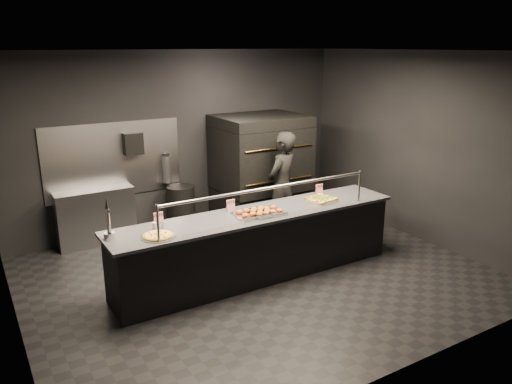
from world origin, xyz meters
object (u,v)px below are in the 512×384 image
at_px(towel_dispenser, 133,144).
at_px(worker, 282,186).
at_px(slider_tray_a, 253,213).
at_px(trash_bin, 181,208).
at_px(fire_extinguisher, 167,169).
at_px(pizza_oven, 260,169).
at_px(beer_tap, 109,227).
at_px(square_pizza, 321,199).
at_px(slider_tray_b, 267,212).
at_px(prep_shelf, 96,217).
at_px(service_counter, 258,244).
at_px(round_pizza, 158,236).

distance_m(towel_dispenser, worker, 2.49).
bearing_deg(slider_tray_a, trash_bin, 92.54).
bearing_deg(fire_extinguisher, slider_tray_a, -84.17).
distance_m(pizza_oven, slider_tray_a, 2.34).
height_order(beer_tap, worker, worker).
relative_size(square_pizza, worker, 0.27).
distance_m(fire_extinguisher, square_pizza, 2.78).
relative_size(slider_tray_a, slider_tray_b, 1.09).
distance_m(prep_shelf, slider_tray_a, 2.85).
relative_size(beer_tap, slider_tray_b, 0.97).
distance_m(fire_extinguisher, slider_tray_b, 2.53).
bearing_deg(square_pizza, service_counter, -179.59).
bearing_deg(pizza_oven, prep_shelf, 171.46).
bearing_deg(worker, trash_bin, -68.91).
height_order(slider_tray_b, worker, worker).
xyz_separation_m(service_counter, worker, (1.07, 1.02, 0.42)).
relative_size(pizza_oven, slider_tray_b, 3.71).
bearing_deg(pizza_oven, service_counter, -122.27).
relative_size(prep_shelf, fire_extinguisher, 2.38).
relative_size(square_pizza, trash_bin, 0.61).
bearing_deg(beer_tap, prep_shelf, 81.09).
height_order(beer_tap, square_pizza, beer_tap).
bearing_deg(round_pizza, fire_extinguisher, 66.65).
distance_m(service_counter, slider_tray_a, 0.50).
height_order(pizza_oven, prep_shelf, pizza_oven).
relative_size(fire_extinguisher, beer_tap, 1.01).
bearing_deg(pizza_oven, trash_bin, 167.88).
distance_m(slider_tray_a, slider_tray_b, 0.18).
height_order(fire_extinguisher, round_pizza, fire_extinguisher).
distance_m(pizza_oven, prep_shelf, 2.88).
relative_size(towel_dispenser, beer_tap, 0.70).
bearing_deg(square_pizza, trash_bin, 119.93).
height_order(slider_tray_a, worker, worker).
bearing_deg(towel_dispenser, square_pizza, -50.52).
distance_m(service_counter, square_pizza, 1.16).
relative_size(towel_dispenser, trash_bin, 0.45).
height_order(service_counter, pizza_oven, pizza_oven).
bearing_deg(fire_extinguisher, slider_tray_b, -80.39).
height_order(slider_tray_a, trash_bin, slider_tray_a).
relative_size(round_pizza, trash_bin, 0.52).
distance_m(service_counter, slider_tray_b, 0.50).
xyz_separation_m(slider_tray_a, square_pizza, (1.16, 0.05, -0.01)).
xyz_separation_m(fire_extinguisher, worker, (1.42, -1.38, -0.17)).
bearing_deg(round_pizza, towel_dispenser, 77.77).
bearing_deg(slider_tray_b, service_counter, 127.14).
distance_m(pizza_oven, beer_tap, 3.63).
bearing_deg(trash_bin, service_counter, -84.81).
relative_size(service_counter, slider_tray_b, 7.95).
bearing_deg(service_counter, square_pizza, 0.41).
xyz_separation_m(towel_dispenser, slider_tray_a, (0.80, -2.44, -0.60)).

